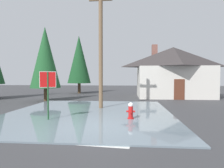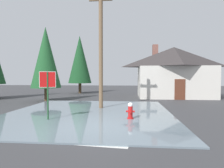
{
  "view_description": "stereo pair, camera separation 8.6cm",
  "coord_description": "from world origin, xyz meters",
  "px_view_note": "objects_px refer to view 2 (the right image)",
  "views": [
    {
      "loc": [
        1.44,
        -8.31,
        2.23
      ],
      "look_at": [
        0.39,
        4.05,
        1.76
      ],
      "focal_mm": 30.66,
      "sensor_mm": 36.0,
      "label": 1
    },
    {
      "loc": [
        1.53,
        -8.3,
        2.23
      ],
      "look_at": [
        0.39,
        4.05,
        1.76
      ],
      "focal_mm": 30.66,
      "sensor_mm": 36.0,
      "label": 2
    }
  ],
  "objects_px": {
    "fire_hydrant": "(130,111)",
    "pine_tree_mid_left": "(46,58)",
    "stop_sign_near": "(48,85)",
    "house": "(174,71)",
    "utility_pole": "(101,48)",
    "pine_tree_tall_left": "(80,60)"
  },
  "relations": [
    {
      "from": "utility_pole",
      "to": "pine_tree_mid_left",
      "type": "distance_m",
      "value": 6.79
    },
    {
      "from": "stop_sign_near",
      "to": "pine_tree_mid_left",
      "type": "height_order",
      "value": "pine_tree_mid_left"
    },
    {
      "from": "house",
      "to": "fire_hydrant",
      "type": "bearing_deg",
      "value": -112.3
    },
    {
      "from": "utility_pole",
      "to": "pine_tree_tall_left",
      "type": "distance_m",
      "value": 12.88
    },
    {
      "from": "stop_sign_near",
      "to": "pine_tree_mid_left",
      "type": "xyz_separation_m",
      "value": [
        -3.51,
        7.59,
        2.18
      ]
    },
    {
      "from": "house",
      "to": "stop_sign_near",
      "type": "bearing_deg",
      "value": -126.26
    },
    {
      "from": "utility_pole",
      "to": "stop_sign_near",
      "type": "bearing_deg",
      "value": -119.08
    },
    {
      "from": "house",
      "to": "utility_pole",
      "type": "bearing_deg",
      "value": -129.19
    },
    {
      "from": "stop_sign_near",
      "to": "pine_tree_mid_left",
      "type": "distance_m",
      "value": 8.65
    },
    {
      "from": "stop_sign_near",
      "to": "fire_hydrant",
      "type": "xyz_separation_m",
      "value": [
        4.17,
        0.56,
        -1.35
      ]
    },
    {
      "from": "pine_tree_tall_left",
      "to": "utility_pole",
      "type": "bearing_deg",
      "value": -68.77
    },
    {
      "from": "house",
      "to": "pine_tree_mid_left",
      "type": "height_order",
      "value": "pine_tree_mid_left"
    },
    {
      "from": "stop_sign_near",
      "to": "utility_pole",
      "type": "relative_size",
      "value": 0.31
    },
    {
      "from": "fire_hydrant",
      "to": "pine_tree_mid_left",
      "type": "xyz_separation_m",
      "value": [
        -7.68,
        7.03,
        3.54
      ]
    },
    {
      "from": "utility_pole",
      "to": "pine_tree_tall_left",
      "type": "height_order",
      "value": "utility_pole"
    },
    {
      "from": "fire_hydrant",
      "to": "house",
      "type": "bearing_deg",
      "value": 67.7
    },
    {
      "from": "utility_pole",
      "to": "pine_tree_mid_left",
      "type": "xyz_separation_m",
      "value": [
        -5.65,
        3.75,
        -0.24
      ]
    },
    {
      "from": "utility_pole",
      "to": "pine_tree_mid_left",
      "type": "bearing_deg",
      "value": 146.44
    },
    {
      "from": "stop_sign_near",
      "to": "house",
      "type": "height_order",
      "value": "house"
    },
    {
      "from": "utility_pole",
      "to": "pine_tree_tall_left",
      "type": "xyz_separation_m",
      "value": [
        -4.66,
        12.01,
        0.3
      ]
    },
    {
      "from": "utility_pole",
      "to": "house",
      "type": "distance_m",
      "value": 10.85
    },
    {
      "from": "stop_sign_near",
      "to": "house",
      "type": "xyz_separation_m",
      "value": [
        8.94,
        12.18,
        1.04
      ]
    }
  ]
}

